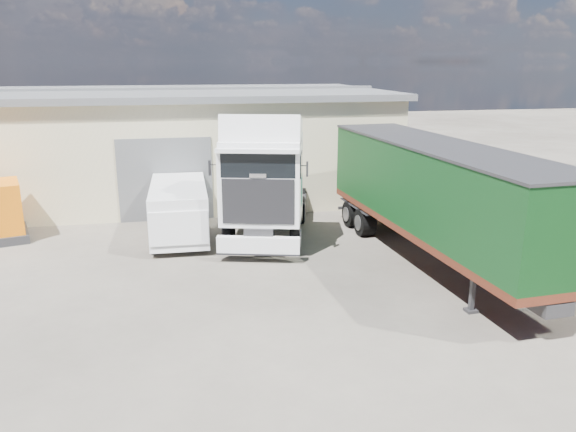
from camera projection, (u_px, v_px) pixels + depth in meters
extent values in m
plane|color=#282621|center=(241.00, 312.00, 15.60)|extent=(120.00, 120.00, 0.00)
cube|color=beige|center=(86.00, 146.00, 28.87)|extent=(30.00, 12.00, 5.00)
cube|color=#505355|center=(81.00, 94.00, 28.17)|extent=(30.60, 12.60, 0.30)
cube|color=#505355|center=(166.00, 180.00, 24.15)|extent=(4.00, 0.08, 3.60)
cube|color=#505355|center=(81.00, 90.00, 28.11)|extent=(30.60, 0.40, 0.15)
cube|color=brown|center=(499.00, 199.00, 23.17)|extent=(0.35, 26.00, 2.50)
cylinder|color=black|center=(262.00, 237.00, 20.28)|extent=(2.97, 1.87, 1.19)
cylinder|color=black|center=(271.00, 209.00, 24.06)|extent=(3.03, 1.89, 1.19)
cylinder|color=black|center=(275.00, 201.00, 25.57)|extent=(3.03, 1.89, 1.19)
cube|color=#2D2D30|center=(269.00, 207.00, 22.76)|extent=(2.92, 7.41, 0.34)
cube|color=white|center=(258.00, 246.00, 19.25)|extent=(2.83, 1.02, 0.62)
cube|color=white|center=(262.00, 182.00, 20.14)|extent=(3.38, 3.23, 2.75)
cube|color=black|center=(258.00, 202.00, 19.01)|extent=(2.40, 0.71, 1.57)
cube|color=black|center=(258.00, 166.00, 18.71)|extent=(2.45, 0.72, 0.84)
cube|color=white|center=(262.00, 132.00, 19.89)|extent=(3.25, 2.83, 1.38)
cube|color=#0C5444|center=(226.00, 187.00, 20.74)|extent=(0.23, 0.82, 1.23)
cube|color=#0C5444|center=(302.00, 188.00, 20.57)|extent=(0.23, 0.82, 1.23)
cylinder|color=#2D2D30|center=(272.00, 193.00, 24.10)|extent=(1.51, 1.51, 0.13)
cube|color=#2D2D30|center=(472.00, 293.00, 15.44)|extent=(0.33, 0.33, 1.13)
cube|color=#2D2D30|center=(530.00, 286.00, 15.90)|extent=(0.33, 0.33, 1.13)
cylinder|color=black|center=(382.00, 216.00, 23.19)|extent=(2.68, 1.24, 1.09)
cube|color=#2D2D30|center=(433.00, 237.00, 19.21)|extent=(1.54, 12.36, 0.36)
cube|color=#5B2414|center=(433.00, 227.00, 19.12)|extent=(3.29, 12.46, 0.25)
cube|color=black|center=(436.00, 185.00, 18.73)|extent=(3.29, 12.46, 2.67)
cube|color=#2D2D30|center=(439.00, 145.00, 18.37)|extent=(3.35, 12.52, 0.08)
cylinder|color=black|center=(180.00, 242.00, 20.48)|extent=(2.14, 0.77, 0.73)
cylinder|color=black|center=(180.00, 216.00, 23.83)|extent=(2.14, 0.77, 0.73)
cube|color=white|center=(179.00, 209.00, 21.94)|extent=(2.21, 5.13, 1.88)
cube|color=white|center=(179.00, 225.00, 19.96)|extent=(2.07, 1.04, 1.22)
cube|color=black|center=(178.00, 207.00, 20.01)|extent=(1.94, 0.13, 0.66)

